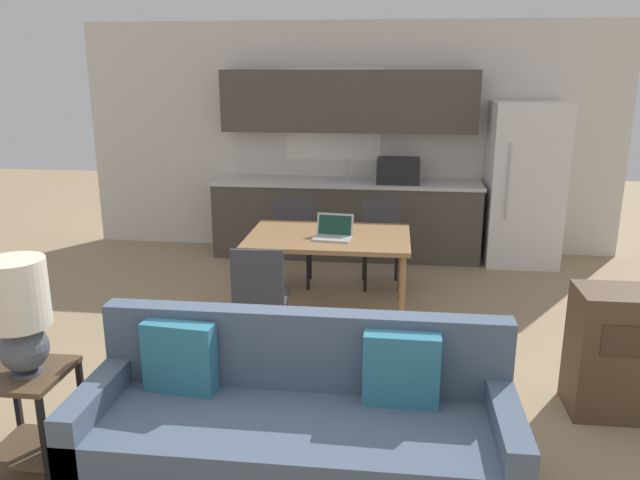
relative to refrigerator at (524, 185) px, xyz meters
name	(u,v)px	position (x,y,z in m)	size (l,w,h in m)	color
wall_back	(349,138)	(-2.00, 0.39, 0.45)	(6.40, 0.07, 2.70)	silver
kitchen_counter	(348,185)	(-1.99, 0.08, -0.06)	(3.12, 0.65, 2.15)	#4C443D
refrigerator	(524,185)	(0.00, 0.00, 0.00)	(0.79, 0.70, 1.82)	white
dining_table	(329,242)	(-2.01, -1.83, -0.22)	(1.42, 0.98, 0.75)	olive
couch	(297,423)	(-1.92, -4.22, -0.56)	(2.25, 0.80, 0.89)	#3D2D1E
side_table	(28,404)	(-3.40, -4.29, -0.51)	(0.44, 0.44, 0.59)	brown
table_lamp	(19,311)	(-3.36, -4.31, 0.04)	(0.32, 0.32, 0.64)	#4C515B
dining_chair_far_right	(381,239)	(-1.56, -0.94, -0.42)	(0.46, 0.46, 0.87)	#38383D
dining_chair_far_left	(293,237)	(-2.46, -1.00, -0.42)	(0.45, 0.45, 0.87)	#38383D
dining_chair_near_left	(260,293)	(-2.45, -2.65, -0.42)	(0.45, 0.45, 0.87)	#38383D
laptop	(333,232)	(-1.96, -1.92, -0.11)	(0.35, 0.29, 0.20)	#B7BABC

